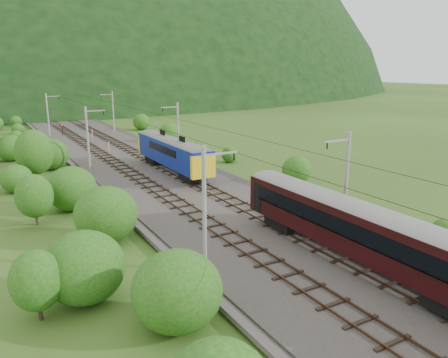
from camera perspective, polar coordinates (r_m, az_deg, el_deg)
ground at (r=32.68m, az=7.34°, el=-9.20°), size 600.00×600.00×0.00m
railbed at (r=40.47m, az=-1.20°, el=-4.13°), size 14.00×220.00×0.30m
track_left at (r=39.37m, az=-4.28°, el=-4.36°), size 2.40×220.00×0.27m
track_right at (r=41.54m, az=1.71°, el=-3.31°), size 2.40×220.00×0.27m
catenary_left at (r=57.66m, az=-17.32°, el=5.28°), size 2.54×192.28×8.00m
catenary_right at (r=61.43m, az=-6.08°, el=6.38°), size 2.54×192.28×8.00m
overhead_wires at (r=38.82m, az=-1.26°, el=5.64°), size 4.83×198.00×0.03m
mountain_main at (r=284.60m, az=-26.53°, el=10.34°), size 504.00×360.00×244.00m
hazard_post_near at (r=70.02m, az=-14.82°, el=4.13°), size 0.17×0.17×1.55m
hazard_post_far at (r=84.64m, az=-16.84°, el=5.73°), size 0.17×0.17×1.61m
signal at (r=89.34m, az=-20.36°, el=6.13°), size 0.23×0.23×2.04m
vegetation_left at (r=37.17m, az=-20.63°, el=-2.95°), size 12.58×147.52×7.02m
vegetation_right at (r=58.16m, az=1.92°, el=2.92°), size 5.51×106.22×3.22m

